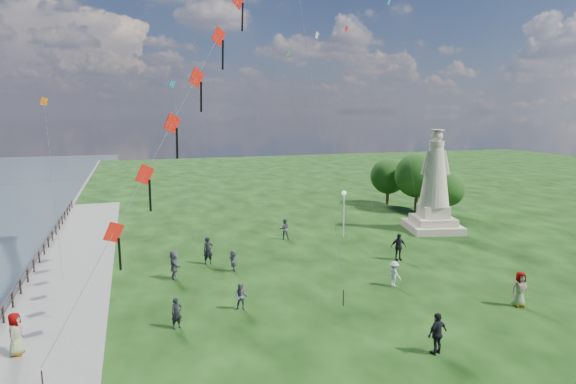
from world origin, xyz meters
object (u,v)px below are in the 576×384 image
object	(u,v)px
person_6	(208,251)
person_11	(233,261)
lamppost	(344,204)
person_5	(174,264)
person_2	(394,274)
statue	(434,193)
person_7	(284,229)
person_3	(437,333)
person_1	(241,297)
person_4	(520,289)
person_9	(398,247)
person_10	(16,336)
person_0	(177,313)

from	to	relation	value
person_6	person_11	xyz separation A→B (m)	(1.31, -2.08, -0.22)
lamppost	person_5	size ratio (longest dim) A/B	2.12
person_2	person_11	size ratio (longest dim) A/B	1.05
statue	person_7	xyz separation A→B (m)	(-13.30, 1.28, -2.48)
person_2	person_3	xyz separation A→B (m)	(-2.47, -7.79, 0.17)
statue	person_1	world-z (taller)	statue
person_1	person_4	size ratio (longest dim) A/B	0.78
person_7	person_5	bearing A→B (deg)	44.89
person_1	person_9	world-z (taller)	person_9
person_9	person_10	bearing A→B (deg)	-155.58
person_3	person_10	xyz separation A→B (m)	(-17.16, 5.33, 0.00)
person_9	person_10	world-z (taller)	person_9
person_6	person_4	bearing A→B (deg)	-46.87
person_4	person_10	bearing A→B (deg)	-177.20
person_4	person_0	bearing A→B (deg)	178.69
person_1	person_3	bearing A→B (deg)	-18.71
lamppost	person_7	bearing A→B (deg)	168.46
person_4	person_9	xyz separation A→B (m)	(-1.86, 9.23, -0.00)
lamppost	person_11	world-z (taller)	lamppost
person_0	person_3	bearing A→B (deg)	-51.52
person_2	person_7	size ratio (longest dim) A/B	0.89
person_2	person_10	distance (m)	19.78
person_4	person_6	bearing A→B (deg)	147.93
person_6	person_10	xyz separation A→B (m)	(-9.72, -10.15, -0.01)
person_5	person_9	xyz separation A→B (m)	(15.32, -0.92, 0.03)
person_11	person_3	bearing A→B (deg)	28.60
person_0	person_2	size ratio (longest dim) A/B	1.01
statue	person_3	world-z (taller)	statue
statue	person_2	bearing A→B (deg)	-119.24
person_6	person_1	bearing A→B (deg)	-93.55
person_1	person_7	bearing A→B (deg)	90.23
person_0	person_1	distance (m)	3.61
person_7	person_1	bearing A→B (deg)	71.83
person_10	person_3	bearing A→B (deg)	-95.56
person_3	person_7	bearing A→B (deg)	-103.29
statue	person_4	distance (m)	16.93
statue	person_3	bearing A→B (deg)	-110.35
person_10	person_11	bearing A→B (deg)	-42.10
person_9	person_6	bearing A→B (deg)	173.23
person_0	person_3	world-z (taller)	person_3
person_3	person_11	xyz separation A→B (m)	(-6.13, 13.40, -0.21)
person_4	person_9	size ratio (longest dim) A/B	1.00
person_7	person_11	distance (m)	8.76
lamppost	person_11	size ratio (longest dim) A/B	2.71
person_3	lamppost	bearing A→B (deg)	-117.47
person_0	person_5	world-z (taller)	person_5
person_3	person_10	world-z (taller)	same
person_10	person_11	xyz separation A→B (m)	(11.03, 8.07, -0.21)
person_1	person_11	size ratio (longest dim) A/B	1.03
person_11	person_7	bearing A→B (deg)	144.02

